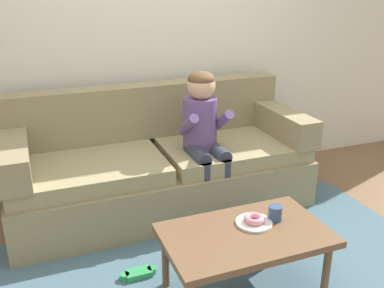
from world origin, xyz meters
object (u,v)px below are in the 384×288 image
person_child (204,130)px  donut (254,219)px  mug (275,213)px  toy_controller (138,274)px  couch (160,166)px  coffee_table (245,239)px

person_child → donut: bearing=-95.0°
donut → mug: size_ratio=1.33×
donut → toy_controller: 0.81m
couch → donut: couch is taller
mug → coffee_table: bearing=-165.9°
person_child → toy_controller: bearing=-137.7°
couch → donut: 1.17m
donut → mug: mug is taller
couch → coffee_table: couch is taller
couch → coffee_table: bearing=-84.1°
mug → toy_controller: bearing=157.6°
couch → person_child: bearing=-35.5°
donut → mug: bearing=-2.9°
coffee_table → person_child: bearing=80.6°
couch → toy_controller: 0.99m
couch → toy_controller: bearing=-115.9°
donut → mug: 0.13m
coffee_table → person_child: person_child is taller
person_child → donut: 0.97m
toy_controller → person_child: bearing=64.3°
person_child → toy_controller: person_child is taller
couch → mug: bearing=-73.5°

